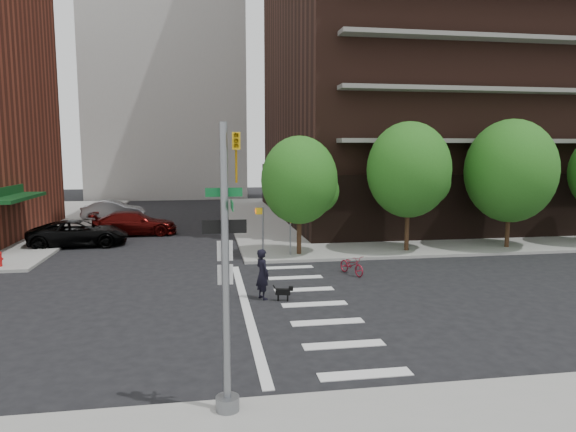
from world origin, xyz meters
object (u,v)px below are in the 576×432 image
object	(u,v)px
parked_car_silver	(113,210)
scooter	(352,265)
traffic_signal	(227,293)
dog_walker	(262,274)
parked_car_maroon	(135,223)
parked_car_black	(79,233)

from	to	relation	value
parked_car_silver	scooter	distance (m)	24.92
traffic_signal	dog_walker	world-z (taller)	traffic_signal
parked_car_maroon	scooter	size ratio (longest dim) A/B	3.23
dog_walker	parked_car_silver	bearing A→B (deg)	-2.37
parked_car_maroon	scooter	distance (m)	16.98
traffic_signal	parked_car_silver	distance (m)	33.38
parked_car_black	dog_walker	distance (m)	15.59
parked_car_silver	parked_car_black	bearing A→B (deg)	179.81
parked_car_black	parked_car_maroon	bearing A→B (deg)	-42.54
parked_car_maroon	traffic_signal	bearing A→B (deg)	-170.39
parked_car_black	scooter	distance (m)	16.66
traffic_signal	parked_car_maroon	distance (m)	25.07
parked_car_black	scooter	world-z (taller)	parked_car_black
parked_car_silver	dog_walker	size ratio (longest dim) A/B	2.51
parked_car_maroon	dog_walker	bearing A→B (deg)	-159.23
parked_car_maroon	scooter	world-z (taller)	parked_car_maroon
parked_car_black	dog_walker	world-z (taller)	dog_walker
scooter	parked_car_maroon	bearing A→B (deg)	110.96
parked_car_black	parked_car_maroon	distance (m)	4.46
parked_car_maroon	dog_walker	world-z (taller)	dog_walker
dog_walker	parked_car_black	bearing A→B (deg)	13.37
parked_car_silver	dog_walker	distance (m)	25.68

